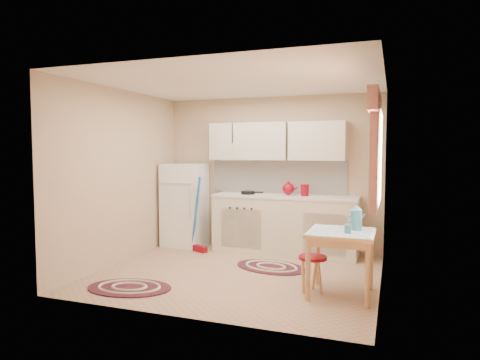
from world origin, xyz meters
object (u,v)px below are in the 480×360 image
object	(u,v)px
base_cabinets	(285,225)
table	(341,263)
fridge	(185,205)
stool	(313,274)

from	to	relation	value
base_cabinets	table	size ratio (longest dim) A/B	3.12
base_cabinets	table	xyz separation A→B (m)	(1.07, -1.72, -0.08)
fridge	table	bearing A→B (deg)	-30.79
stool	base_cabinets	bearing A→B (deg)	113.56
fridge	stool	distance (m)	3.04
stool	table	bearing A→B (deg)	1.89
table	stool	xyz separation A→B (m)	(-0.31, -0.01, -0.15)
fridge	base_cabinets	xyz separation A→B (m)	(1.73, 0.05, -0.26)
base_cabinets	table	bearing A→B (deg)	-58.20
fridge	stool	size ratio (longest dim) A/B	3.33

